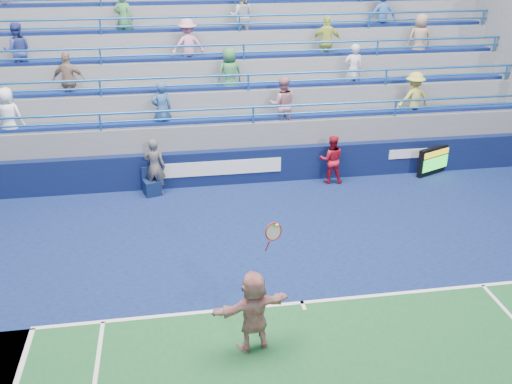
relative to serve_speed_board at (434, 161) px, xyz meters
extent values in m
plane|color=#333538|center=(-5.78, -6.21, -0.46)|extent=(120.00, 120.00, 0.00)
cube|color=#0F154C|center=(-5.78, -4.01, -0.46)|extent=(18.00, 8.40, 0.02)
cube|color=white|center=(-5.78, -6.21, -0.44)|extent=(11.00, 0.10, 0.01)
cube|color=white|center=(-5.78, -6.31, -0.44)|extent=(0.08, 0.30, 0.01)
cube|color=#0B173C|center=(-5.78, 0.29, 0.09)|extent=(18.00, 0.30, 1.10)
cube|color=white|center=(-6.78, 0.13, 0.14)|extent=(3.60, 0.02, 0.45)
cube|color=white|center=(-0.58, 0.13, 0.24)|extent=(1.80, 0.02, 0.30)
cube|color=slate|center=(-5.78, 3.24, 0.09)|extent=(18.00, 5.60, 1.10)
cube|color=slate|center=(-5.78, 3.24, 0.46)|extent=(18.00, 5.60, 1.85)
cube|color=navy|center=(-5.78, 0.89, 1.44)|extent=(17.40, 0.45, 0.10)
cylinder|color=#1E5BA3|center=(-5.78, 0.49, 1.89)|extent=(18.00, 0.07, 0.07)
cube|color=slate|center=(-5.78, 3.74, 0.84)|extent=(18.00, 4.60, 2.60)
cube|color=navy|center=(-5.78, 1.89, 2.19)|extent=(17.40, 0.45, 0.10)
cylinder|color=#1E5BA3|center=(-5.78, 1.49, 2.64)|extent=(18.00, 0.07, 0.07)
cube|color=slate|center=(-5.78, 4.24, 1.21)|extent=(18.00, 3.60, 3.35)
cube|color=navy|center=(-5.78, 2.89, 2.94)|extent=(17.40, 0.45, 0.10)
cylinder|color=#1E5BA3|center=(-5.78, 2.49, 3.39)|extent=(18.00, 0.07, 0.07)
cube|color=slate|center=(-5.78, 4.74, 1.59)|extent=(18.00, 2.60, 4.10)
cube|color=navy|center=(-5.78, 3.89, 3.69)|extent=(17.40, 0.45, 0.10)
cylinder|color=#1E5BA3|center=(-5.78, 3.49, 4.14)|extent=(18.00, 0.07, 0.07)
cube|color=slate|center=(-5.78, 5.24, 1.96)|extent=(18.00, 1.60, 4.85)
cube|color=navy|center=(-5.78, 4.89, 4.44)|extent=(17.40, 0.45, 0.10)
imported|color=silver|center=(-5.65, 3.89, 4.07)|extent=(0.93, 0.78, 1.70)
imported|color=#C9BF4E|center=(-0.53, 0.89, 1.82)|extent=(1.19, 0.81, 1.70)
imported|color=#C4D252|center=(-2.92, 2.89, 3.32)|extent=(1.04, 0.54, 1.70)
imported|color=tan|center=(0.36, 2.89, 3.32)|extent=(0.85, 0.57, 1.70)
imported|color=pink|center=(-7.54, 2.89, 3.32)|extent=(1.20, 0.84, 1.70)
imported|color=#387C48|center=(-6.31, 1.89, 2.57)|extent=(0.95, 0.74, 1.70)
imported|color=silver|center=(-2.27, 1.89, 2.57)|extent=(0.64, 0.44, 1.70)
imported|color=#355A9F|center=(-0.69, 3.89, 4.07)|extent=(1.10, 0.64, 1.70)
imported|color=#3A8143|center=(-9.55, 3.89, 4.07)|extent=(0.70, 0.55, 1.70)
imported|color=#937462|center=(-11.21, 1.89, 2.57)|extent=(1.05, 0.56, 1.70)
imported|color=#313E94|center=(-12.78, 2.89, 3.32)|extent=(0.92, 0.77, 1.70)
imported|color=white|center=(-12.87, 0.89, 1.82)|extent=(0.93, 0.72, 1.70)
imported|color=#2D5288|center=(-8.50, 0.89, 1.82)|extent=(0.71, 0.57, 1.70)
imported|color=#CA838F|center=(-4.80, 0.89, 1.82)|extent=(0.89, 0.73, 1.70)
cube|color=black|center=(0.00, 0.01, 0.00)|extent=(1.27, 0.67, 0.92)
cube|color=gold|center=(0.00, -0.08, 0.27)|extent=(1.13, 0.02, 0.18)
cube|color=#19E533|center=(0.00, -0.08, -0.07)|extent=(1.13, 0.02, 0.41)
cube|color=#0D1B40|center=(-8.92, -0.18, -0.23)|extent=(0.58, 0.58, 0.47)
cube|color=#0D1B40|center=(-8.92, 0.02, 0.19)|extent=(0.46, 0.18, 0.36)
imported|color=silver|center=(-7.00, -7.41, 0.35)|extent=(1.58, 0.82, 1.63)
torus|color=#AA1A14|center=(-6.65, -7.41, 1.99)|extent=(0.34, 0.19, 0.33)
cylinder|color=#AA1A14|center=(-6.75, -7.41, 1.71)|extent=(0.07, 0.19, 0.30)
sphere|color=#BAD832|center=(-6.60, -7.46, 2.13)|extent=(0.07, 0.07, 0.07)
imported|color=#16173C|center=(-8.80, -0.12, 0.40)|extent=(0.72, 0.56, 1.73)
imported|color=#AF1425|center=(-3.45, -0.13, 0.30)|extent=(0.83, 0.70, 1.53)
camera|label=1|loc=(-8.31, -15.88, 6.70)|focal=40.00mm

